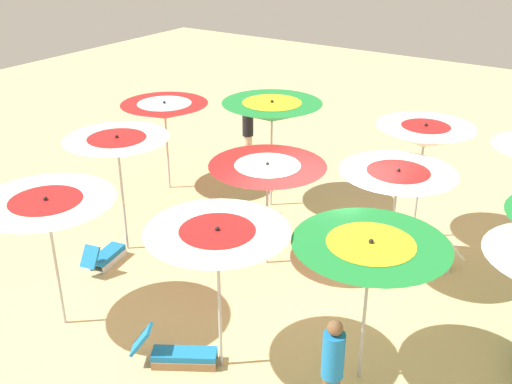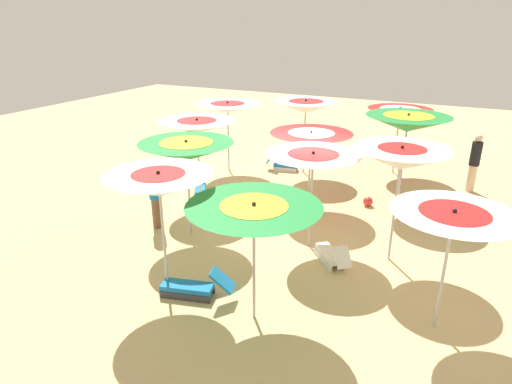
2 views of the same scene
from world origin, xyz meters
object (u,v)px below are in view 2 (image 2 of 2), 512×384
object	(u,v)px
beach_umbrella_0	(400,114)
beach_umbrella_9	(453,223)
beachgoer_1	(155,195)
lounger_0	(200,186)
lounger_1	(332,255)
beach_ball	(368,201)
beach_umbrella_6	(401,159)
beach_umbrella_11	(159,185)
lounger_2	(193,287)
beach_umbrella_2	(228,108)
beach_umbrella_7	(313,161)
beach_umbrella_5	(197,127)
beach_umbrella_1	(306,107)
lounger_3	(283,164)
beachgoer_0	(474,162)
beach_umbrella_8	(187,151)
beach_umbrella_3	(408,123)
beach_umbrella_10	(254,214)
beach_umbrella_4	(311,138)

from	to	relation	value
beach_umbrella_0	beach_umbrella_9	xyz separation A→B (m)	(-2.06, 8.06, -0.06)
beachgoer_1	lounger_0	bearing A→B (deg)	-125.96
beach_umbrella_9	lounger_1	size ratio (longest dim) A/B	1.99
beachgoer_1	beach_ball	distance (m)	5.85
beach_umbrella_6	beach_umbrella_9	distance (m)	2.33
lounger_0	lounger_1	bearing A→B (deg)	32.71
beach_umbrella_11	lounger_2	bearing A→B (deg)	-176.03
beachgoer_1	beach_umbrella_2	bearing A→B (deg)	-126.00
beach_umbrella_7	lounger_2	world-z (taller)	beach_umbrella_7
beach_umbrella_7	beach_umbrella_5	bearing A→B (deg)	-17.62
beach_umbrella_1	beach_umbrella_11	world-z (taller)	beach_umbrella_1
lounger_3	beachgoer_1	world-z (taller)	beachgoer_1
beach_umbrella_9	beachgoer_0	world-z (taller)	beach_umbrella_9
beach_umbrella_7	beach_umbrella_11	bearing A→B (deg)	57.33
beach_umbrella_5	lounger_2	bearing A→B (deg)	120.82
beach_umbrella_8	beachgoer_1	size ratio (longest dim) A/B	1.44
beach_umbrella_2	beach_ball	world-z (taller)	beach_umbrella_2
lounger_1	beach_ball	distance (m)	3.52
beach_umbrella_0	beachgoer_1	world-z (taller)	beach_umbrella_0
beach_umbrella_3	beach_umbrella_5	size ratio (longest dim) A/B	1.06
beach_umbrella_10	beach_umbrella_4	bearing A→B (deg)	-80.97
beach_umbrella_6	beach_ball	xyz separation A→B (m)	(1.07, -2.77, -2.17)
beach_umbrella_4	beach_ball	distance (m)	2.48
beach_umbrella_0	beach_umbrella_2	distance (m)	5.66
beach_umbrella_2	beach_umbrella_8	xyz separation A→B (m)	(-1.57, 4.74, -0.05)
beach_umbrella_6	beach_umbrella_10	size ratio (longest dim) A/B	1.16
beach_umbrella_0	beach_umbrella_6	xyz separation A→B (m)	(-0.94, 6.05, 0.28)
lounger_0	beachgoer_1	xyz separation A→B (m)	(-0.30, 2.48, 0.66)
beach_umbrella_11	lounger_1	world-z (taller)	beach_umbrella_11
beach_umbrella_4	beach_umbrella_9	world-z (taller)	beach_umbrella_9
beach_ball	lounger_2	bearing A→B (deg)	70.89
beach_umbrella_5	beachgoer_0	world-z (taller)	beach_umbrella_5
beach_umbrella_8	beach_umbrella_10	world-z (taller)	beach_umbrella_8
beach_umbrella_9	beach_umbrella_11	distance (m)	4.91
beach_umbrella_1	lounger_1	world-z (taller)	beach_umbrella_1
lounger_3	beach_umbrella_3	bearing A→B (deg)	-28.98
beach_umbrella_7	beachgoer_0	size ratio (longest dim) A/B	1.29
beach_umbrella_8	lounger_3	bearing A→B (deg)	-91.32
beach_umbrella_4	beach_umbrella_8	size ratio (longest dim) A/B	0.93
beach_umbrella_5	lounger_3	size ratio (longest dim) A/B	2.16
beach_umbrella_8	beach_umbrella_10	xyz separation A→B (m)	(-2.80, 2.23, -0.12)
beach_umbrella_1	beach_umbrella_9	distance (m)	8.34
lounger_2	beach_umbrella_3	bearing A→B (deg)	-127.55
beach_umbrella_6	beach_ball	bearing A→B (deg)	-68.81
lounger_0	lounger_3	xyz separation A→B (m)	(-1.43, -3.09, -0.00)
beach_umbrella_2	beachgoer_1	xyz separation A→B (m)	(-0.58, 4.76, -1.30)
beachgoer_1	beach_umbrella_0	bearing A→B (deg)	-166.64
beach_umbrella_5	beachgoer_0	xyz separation A→B (m)	(-6.99, -4.28, -1.26)
beach_umbrella_11	beachgoer_1	world-z (taller)	beach_umbrella_11
beach_umbrella_2	lounger_1	distance (m)	7.13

